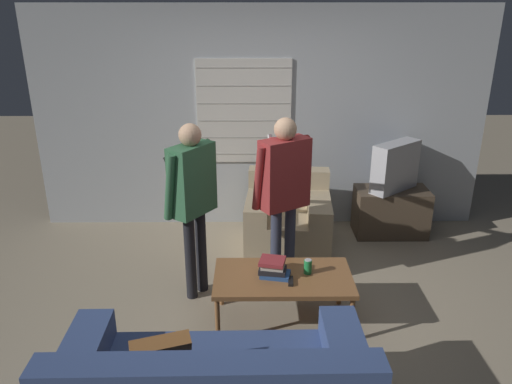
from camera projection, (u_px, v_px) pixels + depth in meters
ground_plane at (264, 318)px, 4.33m from camera, size 16.00×16.00×0.00m
wall_back at (260, 120)px, 5.76m from camera, size 5.20×0.08×2.55m
armchair_beige at (288, 220)px, 5.48m from camera, size 0.96×0.94×0.81m
coffee_table at (283, 280)px, 4.13m from camera, size 1.14×0.62×0.45m
tv_stand at (391, 212)px, 5.79m from camera, size 0.82×0.44×0.55m
tv at (395, 167)px, 5.59m from camera, size 0.61×0.55×0.55m
person_left_standing at (192, 191)px, 4.34m from camera, size 0.53×0.76×1.63m
person_right_standing at (283, 184)px, 4.43m from camera, size 0.54×0.85×1.65m
book_stack at (273, 268)px, 4.10m from camera, size 0.28×0.22×0.15m
soda_can at (308, 267)px, 4.14m from camera, size 0.07×0.07×0.13m
spare_remote at (291, 281)px, 4.02m from camera, size 0.05×0.13×0.02m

